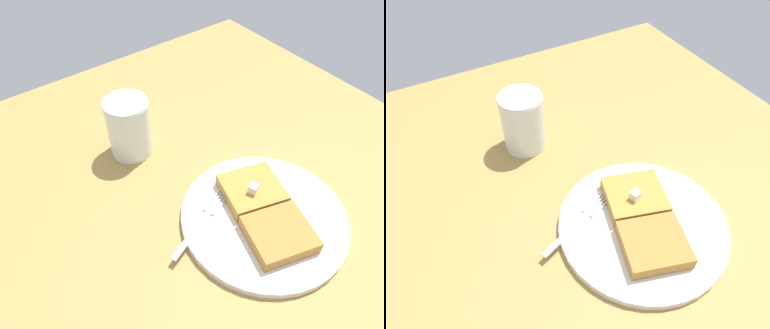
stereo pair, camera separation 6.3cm
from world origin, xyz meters
TOP-DOWN VIEW (x-y plane):
  - table_surface at (0.00, 0.00)cm, footprint 105.57×105.57cm
  - plate at (5.49, 9.17)cm, footprint 26.58×26.58cm
  - toast_slice_left at (1.12, 10.49)cm, footprint 11.06×11.49cm
  - toast_slice_middle at (9.85, 7.84)cm, footprint 11.06×11.49cm
  - butter_pat_primary at (2.01, 9.71)cm, footprint 1.84×1.92cm
  - fork at (0.19, 1.42)cm, footprint 6.87×15.51cm
  - syrup_jar at (-21.55, 0.74)cm, footprint 8.09×8.09cm

SIDE VIEW (x-z plane):
  - table_surface at x=0.00cm, z-range 0.00..2.15cm
  - plate at x=5.49cm, z-range 2.25..3.57cm
  - fork at x=0.19cm, z-range 3.47..3.83cm
  - toast_slice_left at x=1.12cm, z-range 3.47..5.72cm
  - toast_slice_middle at x=9.85cm, z-range 3.47..5.72cm
  - butter_pat_primary at x=2.01cm, z-range 5.72..7.24cm
  - syrup_jar at x=-21.55cm, z-range 1.71..13.11cm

